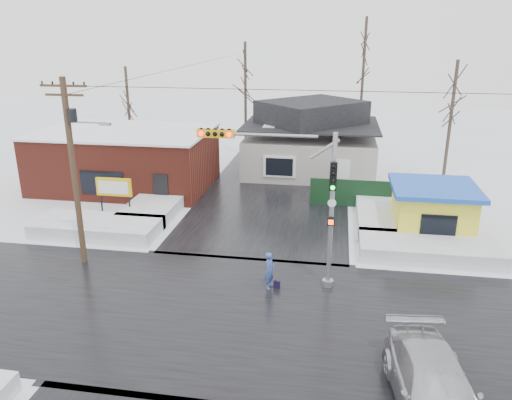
% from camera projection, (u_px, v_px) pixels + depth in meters
% --- Properties ---
extents(ground, '(120.00, 120.00, 0.00)m').
position_uv_depth(ground, '(227.00, 313.00, 20.30)').
color(ground, white).
rests_on(ground, ground).
extents(road_ns, '(10.00, 120.00, 0.02)m').
position_uv_depth(road_ns, '(227.00, 313.00, 20.30)').
color(road_ns, black).
rests_on(road_ns, ground).
extents(road_ew, '(120.00, 10.00, 0.02)m').
position_uv_depth(road_ew, '(227.00, 313.00, 20.30)').
color(road_ew, black).
rests_on(road_ew, ground).
extents(snowbank_nw, '(7.00, 3.00, 0.80)m').
position_uv_depth(snowbank_nw, '(98.00, 227.00, 28.09)').
color(snowbank_nw, white).
rests_on(snowbank_nw, ground).
extents(snowbank_ne, '(7.00, 3.00, 0.80)m').
position_uv_depth(snowbank_ne, '(429.00, 249.00, 25.32)').
color(snowbank_ne, white).
rests_on(snowbank_ne, ground).
extents(snowbank_nside_w, '(3.00, 8.00, 0.80)m').
position_uv_depth(snowbank_nside_w, '(162.00, 201.00, 32.45)').
color(snowbank_nside_w, white).
rests_on(snowbank_nside_w, ground).
extents(snowbank_nside_e, '(3.00, 8.00, 0.80)m').
position_uv_depth(snowbank_nside_e, '(382.00, 213.00, 30.29)').
color(snowbank_nside_e, white).
rests_on(snowbank_nside_e, ground).
extents(traffic_signal, '(6.05, 0.68, 7.00)m').
position_uv_depth(traffic_signal, '(295.00, 189.00, 21.22)').
color(traffic_signal, gray).
rests_on(traffic_signal, ground).
extents(utility_pole, '(3.15, 0.44, 9.00)m').
position_uv_depth(utility_pole, '(74.00, 162.00, 23.13)').
color(utility_pole, '#382619').
rests_on(utility_pole, ground).
extents(brick_building, '(12.20, 8.20, 4.12)m').
position_uv_depth(brick_building, '(126.00, 158.00, 36.25)').
color(brick_building, maroon).
rests_on(brick_building, ground).
extents(marquee_sign, '(2.20, 0.21, 2.55)m').
position_uv_depth(marquee_sign, '(114.00, 188.00, 29.92)').
color(marquee_sign, black).
rests_on(marquee_sign, ground).
extents(house, '(10.40, 8.40, 5.76)m').
position_uv_depth(house, '(311.00, 140.00, 39.67)').
color(house, '#A7A197').
rests_on(house, ground).
extents(kiosk, '(4.60, 4.60, 2.88)m').
position_uv_depth(kiosk, '(432.00, 210.00, 27.69)').
color(kiosk, yellow).
rests_on(kiosk, ground).
extents(fence, '(8.00, 0.12, 1.80)m').
position_uv_depth(fence, '(372.00, 194.00, 32.08)').
color(fence, black).
rests_on(fence, ground).
extents(tree_far_left, '(3.00, 3.00, 10.00)m').
position_uv_depth(tree_far_left, '(245.00, 66.00, 42.60)').
color(tree_far_left, '#332821').
rests_on(tree_far_left, ground).
extents(tree_far_mid, '(3.00, 3.00, 12.00)m').
position_uv_depth(tree_far_mid, '(365.00, 47.00, 42.41)').
color(tree_far_mid, '#332821').
rests_on(tree_far_mid, ground).
extents(tree_far_right, '(3.00, 3.00, 9.00)m').
position_uv_depth(tree_far_right, '(455.00, 87.00, 34.80)').
color(tree_far_right, '#332821').
rests_on(tree_far_right, ground).
extents(tree_far_west, '(3.00, 3.00, 8.00)m').
position_uv_depth(tree_far_west, '(127.00, 86.00, 42.79)').
color(tree_far_west, '#332821').
rests_on(tree_far_west, ground).
extents(pedestrian, '(0.57, 0.71, 1.70)m').
position_uv_depth(pedestrian, '(270.00, 271.00, 22.03)').
color(pedestrian, '#39509F').
rests_on(pedestrian, ground).
extents(car, '(2.94, 5.95, 1.66)m').
position_uv_depth(car, '(435.00, 389.00, 14.80)').
color(car, '#B6B7BE').
rests_on(car, ground).
extents(shopping_bag, '(0.30, 0.22, 0.35)m').
position_uv_depth(shopping_bag, '(277.00, 285.00, 22.21)').
color(shopping_bag, black).
rests_on(shopping_bag, ground).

